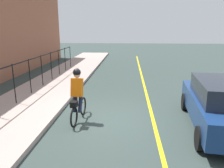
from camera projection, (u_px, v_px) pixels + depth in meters
name	position (u px, v px, depth m)	size (l,w,h in m)	color
ground_plane	(107.00, 119.00, 7.67)	(80.00, 80.00, 0.00)	#313E3B
lane_line_centre	(153.00, 121.00, 7.55)	(36.00, 0.12, 0.01)	yellow
sidewalk	(13.00, 114.00, 7.90)	(40.00, 3.20, 0.15)	#A9958D
iron_fence	(13.00, 76.00, 8.60)	(17.10, 0.04, 1.60)	black
cyclist_lead	(77.00, 96.00, 7.28)	(1.71, 0.38, 1.83)	black
patrol_sedan	(222.00, 104.00, 6.76)	(4.57, 2.30, 1.58)	navy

